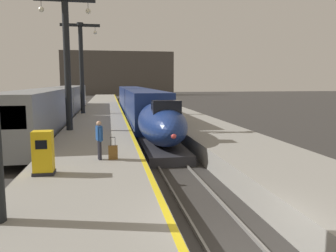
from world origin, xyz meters
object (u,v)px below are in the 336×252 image
(station_column_far, at_px, (81,60))
(ticket_machine_yellow, at_px, (43,154))
(station_column_mid, at_px, (67,50))
(rolling_suitcase, at_px, (113,152))
(highspeed_train_main, at_px, (139,105))
(passenger_near_edge, at_px, (99,137))
(regional_train_adjacent, at_px, (59,104))

(station_column_far, height_order, ticket_machine_yellow, station_column_far)
(station_column_mid, distance_m, rolling_suitcase, 11.11)
(station_column_far, bearing_deg, ticket_machine_yellow, -89.16)
(highspeed_train_main, relative_size, passenger_near_edge, 23.28)
(regional_train_adjacent, relative_size, passenger_near_edge, 21.66)
(regional_train_adjacent, bearing_deg, passenger_near_edge, -77.36)
(ticket_machine_yellow, bearing_deg, station_column_far, 90.84)
(station_column_far, bearing_deg, station_column_mid, -90.00)
(station_column_mid, xyz_separation_m, station_column_far, (0.00, 12.42, 0.17))
(passenger_near_edge, height_order, rolling_suitcase, passenger_near_edge)
(regional_train_adjacent, relative_size, station_column_far, 3.93)
(passenger_near_edge, xyz_separation_m, rolling_suitcase, (0.57, -0.02, -0.69))
(passenger_near_edge, xyz_separation_m, ticket_machine_yellow, (-1.94, -1.99, -0.25))
(highspeed_train_main, bearing_deg, station_column_mid, -117.12)
(highspeed_train_main, xyz_separation_m, regional_train_adjacent, (-8.10, -0.91, 0.21))
(regional_train_adjacent, relative_size, station_column_mid, 4.07)
(highspeed_train_main, bearing_deg, station_column_far, 171.35)
(regional_train_adjacent, height_order, station_column_far, station_column_far)
(rolling_suitcase, bearing_deg, highspeed_train_main, 81.74)
(rolling_suitcase, distance_m, ticket_machine_yellow, 3.21)
(highspeed_train_main, relative_size, station_column_mid, 4.37)
(station_column_mid, distance_m, passenger_near_edge, 10.66)
(station_column_far, distance_m, passenger_near_edge, 22.43)
(station_column_mid, xyz_separation_m, passenger_near_edge, (2.29, -9.42, -4.44))
(regional_train_adjacent, xyz_separation_m, station_column_far, (2.20, 1.80, 4.52))
(station_column_far, bearing_deg, rolling_suitcase, -82.55)
(regional_train_adjacent, height_order, station_column_mid, station_column_mid)
(ticket_machine_yellow, bearing_deg, regional_train_adjacent, 96.61)
(highspeed_train_main, distance_m, station_column_far, 7.62)
(regional_train_adjacent, bearing_deg, ticket_machine_yellow, -83.39)
(passenger_near_edge, distance_m, ticket_machine_yellow, 2.79)
(ticket_machine_yellow, bearing_deg, passenger_near_edge, 45.65)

